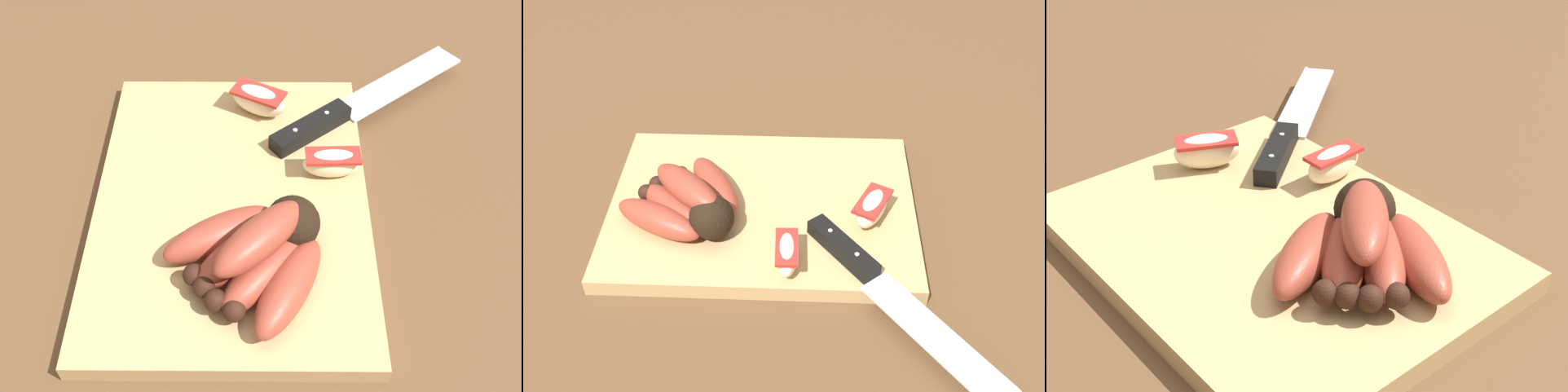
# 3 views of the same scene
# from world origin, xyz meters

# --- Properties ---
(ground_plane) EXTENTS (6.00, 6.00, 0.00)m
(ground_plane) POSITION_xyz_m (0.00, 0.00, 0.00)
(ground_plane) COLOR brown
(cutting_board) EXTENTS (0.37, 0.27, 0.02)m
(cutting_board) POSITION_xyz_m (0.01, 0.01, 0.01)
(cutting_board) COLOR tan
(cutting_board) RESTS_ON ground_plane
(banana_bunch) EXTENTS (0.16, 0.16, 0.06)m
(banana_bunch) POSITION_xyz_m (0.09, 0.04, 0.04)
(banana_bunch) COLOR black
(banana_bunch) RESTS_ON cutting_board
(chefs_knife) EXTENTS (0.20, 0.24, 0.02)m
(chefs_knife) POSITION_xyz_m (-0.12, 0.13, 0.03)
(chefs_knife) COLOR silver
(chefs_knife) RESTS_ON cutting_board
(apple_wedge_near) EXTENTS (0.05, 0.07, 0.03)m
(apple_wedge_near) POSITION_xyz_m (-0.12, 0.03, 0.04)
(apple_wedge_near) COLOR #F4E5C1
(apple_wedge_near) RESTS_ON cutting_board
(apple_wedge_middle) EXTENTS (0.03, 0.06, 0.03)m
(apple_wedge_middle) POSITION_xyz_m (-0.02, 0.11, 0.04)
(apple_wedge_middle) COLOR #F4E5C1
(apple_wedge_middle) RESTS_ON cutting_board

